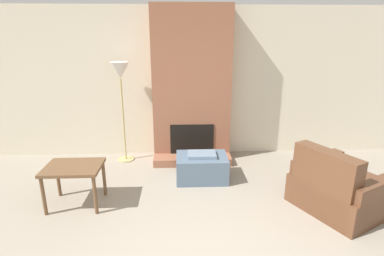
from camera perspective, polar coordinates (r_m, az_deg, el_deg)
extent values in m
cube|color=beige|center=(5.35, -0.18, 8.50)|extent=(8.03, 0.06, 2.60)
cube|color=#935B42|center=(5.14, -0.09, 8.14)|extent=(1.32, 0.36, 2.60)
cube|color=#935B42|center=(5.16, 0.07, -6.13)|extent=(1.32, 0.32, 0.13)
cube|color=black|center=(5.19, 0.00, -2.13)|extent=(0.75, 0.02, 0.52)
cube|color=slate|center=(4.60, 1.85, -7.52)|extent=(0.76, 0.55, 0.38)
cube|color=slate|center=(4.52, 1.88, -5.07)|extent=(0.42, 0.30, 0.05)
cube|color=brown|center=(4.34, 26.64, -11.05)|extent=(1.32, 1.32, 0.38)
cube|color=brown|center=(3.94, 23.83, -9.78)|extent=(0.55, 0.81, 0.84)
cube|color=brown|center=(4.13, 31.51, -11.92)|extent=(0.86, 0.55, 0.56)
cube|color=brown|center=(4.51, 22.54, -8.20)|extent=(0.86, 0.55, 0.56)
cube|color=brown|center=(4.09, -21.70, -6.98)|extent=(0.70, 0.54, 0.04)
cylinder|color=brown|center=(4.12, -26.43, -11.58)|extent=(0.04, 0.04, 0.50)
cylinder|color=brown|center=(3.92, -17.96, -12.09)|extent=(0.04, 0.04, 0.50)
cylinder|color=brown|center=(4.50, -24.15, -8.85)|extent=(0.04, 0.04, 0.50)
cylinder|color=brown|center=(4.31, -16.39, -9.14)|extent=(0.04, 0.04, 0.50)
cylinder|color=tan|center=(5.48, -12.44, -5.79)|extent=(0.28, 0.28, 0.02)
cylinder|color=tan|center=(5.24, -12.94, 1.42)|extent=(0.03, 0.03, 1.41)
cone|color=silver|center=(5.08, -13.58, 10.60)|extent=(0.31, 0.31, 0.27)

